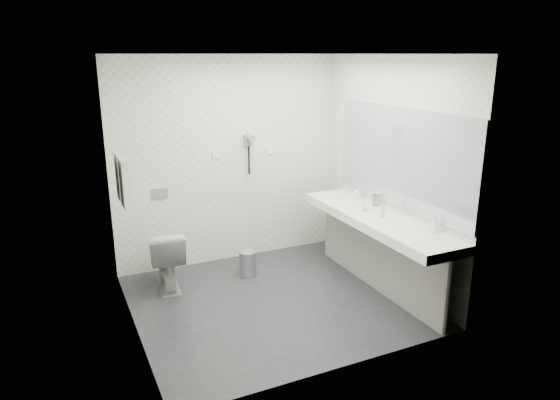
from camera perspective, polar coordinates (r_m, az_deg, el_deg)
floor at (r=5.40m, az=-0.78°, el=-11.37°), size 2.80×2.80×0.00m
ceiling at (r=4.78m, az=-0.90°, el=16.22°), size 2.80×2.80×0.00m
wall_back at (r=6.12m, az=-5.87°, el=4.37°), size 2.80×0.00×2.80m
wall_front at (r=3.85m, az=7.18°, el=-2.89°), size 2.80×0.00×2.80m
wall_left at (r=4.57m, az=-17.04°, el=-0.38°), size 0.00×2.60×2.60m
wall_right at (r=5.65m, az=12.24°, el=3.07°), size 0.00×2.60×2.60m
vanity_counter at (r=5.45m, az=10.91°, el=-2.24°), size 0.55×2.20×0.10m
vanity_panel at (r=5.62m, az=10.88°, el=-6.31°), size 0.03×2.15×0.75m
vanity_post_near at (r=4.92m, az=18.35°, el=-10.29°), size 0.06×0.06×0.75m
vanity_post_far at (r=6.44m, az=5.71°, el=-3.12°), size 0.06×0.06×0.75m
mirror at (r=5.44m, az=13.50°, el=4.66°), size 0.02×2.20×1.05m
basin_near at (r=4.97m, az=15.30°, el=-3.97°), size 0.40×0.31×0.05m
basin_far at (r=5.96m, az=7.29°, el=-0.14°), size 0.40×0.31×0.05m
faucet_near at (r=5.06m, az=17.07°, el=-2.66°), size 0.04×0.04×0.15m
faucet_far at (r=6.03m, az=8.88°, el=0.91°), size 0.04×0.04×0.15m
soap_bottle_a at (r=5.52m, az=11.49°, el=-0.98°), size 0.05×0.05×0.10m
soap_bottle_b at (r=5.57m, az=9.59°, el=-0.80°), size 0.09×0.09×0.08m
soap_bottle_c at (r=5.40m, az=11.51°, el=-1.32°), size 0.05×0.05×0.10m
glass_left at (r=5.79m, az=10.75°, el=-0.06°), size 0.06×0.06×0.11m
glass_right at (r=5.79m, az=10.79°, el=-0.01°), size 0.09×0.09×0.12m
toilet at (r=5.69m, az=-12.76°, el=-6.47°), size 0.46×0.71×0.68m
flush_plate at (r=5.96m, az=-13.46°, el=0.70°), size 0.18×0.02×0.12m
pedal_bin at (r=5.92m, az=-3.69°, el=-7.26°), size 0.24×0.24×0.28m
bin_lid at (r=5.86m, az=-3.72°, el=-5.92°), size 0.20×0.20×0.02m
towel_rail at (r=5.04m, az=-17.71°, el=4.59°), size 0.02×0.62×0.02m
towel_near at (r=4.95m, az=-17.15°, el=1.82°), size 0.07×0.24×0.48m
towel_far at (r=5.22m, az=-17.61°, el=2.51°), size 0.07×0.24×0.48m
dryer_cradle at (r=6.13m, az=-3.63°, el=6.82°), size 0.10×0.04×0.14m
dryer_barrel at (r=6.06m, az=-3.38°, el=7.00°), size 0.08×0.14×0.08m
dryer_cord at (r=6.16m, az=-3.53°, el=4.51°), size 0.02×0.02×0.35m
switch_plate_a at (r=6.04m, az=-7.20°, el=5.14°), size 0.09×0.02×0.09m
switch_plate_b at (r=6.29m, az=-1.11°, el=5.70°), size 0.09×0.02×0.09m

